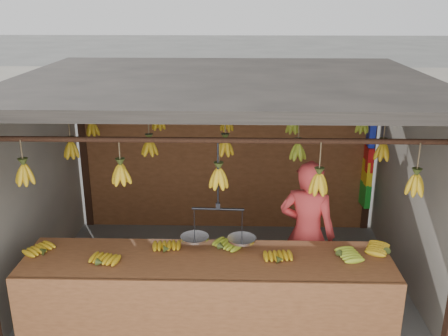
{
  "coord_description": "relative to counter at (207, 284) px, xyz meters",
  "views": [
    {
      "loc": [
        0.15,
        -5.15,
        3.17
      ],
      "look_at": [
        0.0,
        0.3,
        1.3
      ],
      "focal_mm": 40.0,
      "sensor_mm": 36.0,
      "label": 1
    }
  ],
  "objects": [
    {
      "name": "ground",
      "position": [
        0.11,
        1.23,
        -0.7
      ],
      "size": [
        80.0,
        80.0,
        0.0
      ],
      "primitive_type": "plane",
      "color": "#5B5B57"
    },
    {
      "name": "stall",
      "position": [
        0.11,
        1.55,
        1.27
      ],
      "size": [
        4.3,
        3.3,
        2.4
      ],
      "color": "black",
      "rests_on": "ground"
    },
    {
      "name": "counter",
      "position": [
        0.0,
        0.0,
        0.0
      ],
      "size": [
        3.52,
        0.77,
        0.96
      ],
      "color": "brown",
      "rests_on": "ground"
    },
    {
      "name": "hanging_bananas",
      "position": [
        0.11,
        1.23,
        0.92
      ],
      "size": [
        3.64,
        2.24,
        0.38
      ],
      "color": "#B68A13",
      "rests_on": "ground"
    },
    {
      "name": "balance_scale",
      "position": [
        0.09,
        0.23,
        0.41
      ],
      "size": [
        0.7,
        0.27,
        0.96
      ],
      "color": "black",
      "rests_on": "ground"
    },
    {
      "name": "vendor",
      "position": [
        1.0,
        0.82,
        0.11
      ],
      "size": [
        0.69,
        0.57,
        1.63
      ],
      "primitive_type": "imported",
      "rotation": [
        0.0,
        0.0,
        2.79
      ],
      "color": "#BF3333",
      "rests_on": "ground"
    },
    {
      "name": "bag_bundles",
      "position": [
        2.05,
        2.58,
        0.3
      ],
      "size": [
        0.08,
        0.26,
        1.21
      ],
      "color": "#1426BF",
      "rests_on": "ground"
    }
  ]
}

